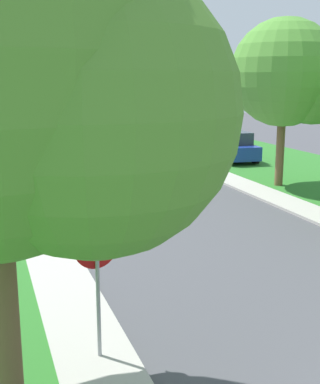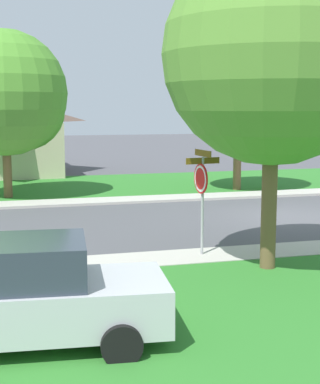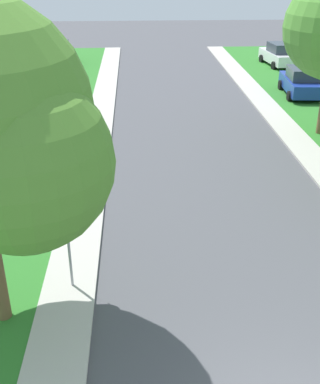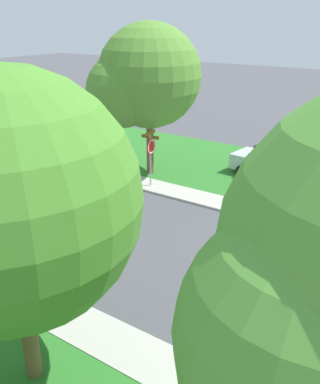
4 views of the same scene
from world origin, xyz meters
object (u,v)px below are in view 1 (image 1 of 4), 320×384
car_blue_kerbside_mid (232,147)px  tree_across_left (14,72)px  tree_sidewalk_near (292,76)px  stop_sign_far_corner (97,257)px  car_white_near_corner (191,131)px

car_blue_kerbside_mid → tree_across_left: bearing=-123.8°
car_blue_kerbside_mid → tree_sidewalk_near: tree_sidewalk_near is taller
stop_sign_far_corner → car_blue_kerbside_mid: stop_sign_far_corner is taller
car_blue_kerbside_mid → tree_sidewalk_near: size_ratio=0.61×
car_blue_kerbside_mid → tree_sidewalk_near: (-0.95, -7.08, 3.94)m
car_blue_kerbside_mid → tree_across_left: tree_across_left is taller
car_blue_kerbside_mid → tree_across_left: size_ratio=0.59×
tree_sidewalk_near → tree_across_left: size_ratio=0.97×
stop_sign_far_corner → tree_across_left: tree_across_left is taller
car_white_near_corner → stop_sign_far_corner: bearing=-115.8°
stop_sign_far_corner → car_blue_kerbside_mid: bearing=56.9°
car_white_near_corner → car_blue_kerbside_mid: size_ratio=1.01×
car_white_near_corner → tree_across_left: 31.87m
car_white_near_corner → tree_across_left: size_ratio=0.59×
tree_sidewalk_near → car_blue_kerbside_mid: bearing=82.4°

